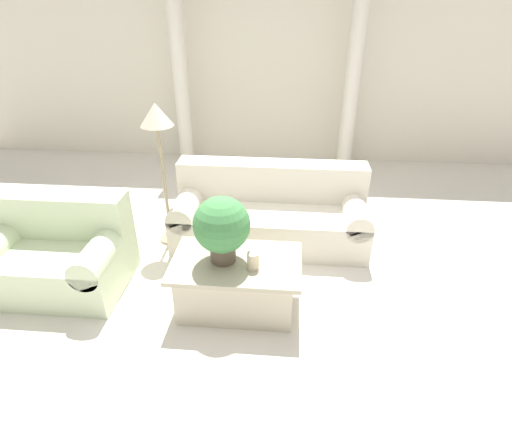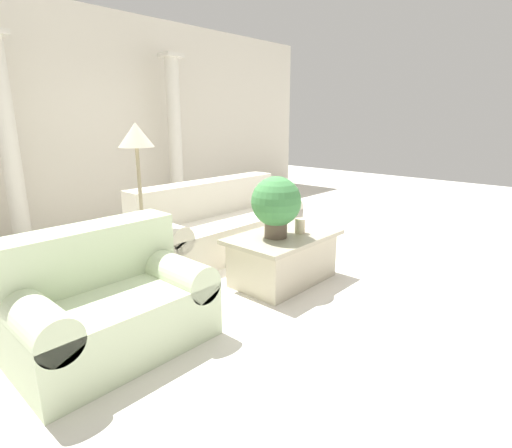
# 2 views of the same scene
# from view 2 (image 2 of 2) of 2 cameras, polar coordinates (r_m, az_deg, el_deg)

# --- Properties ---
(ground_plane) EXTENTS (16.00, 16.00, 0.00)m
(ground_plane) POSITION_cam_2_polar(r_m,az_deg,el_deg) (4.36, -0.91, -6.43)
(ground_plane) COLOR silver
(wall_back) EXTENTS (10.00, 0.06, 3.20)m
(wall_back) POSITION_cam_2_polar(r_m,az_deg,el_deg) (6.85, -22.81, 13.92)
(wall_back) COLOR silver
(wall_back) RESTS_ON ground_plane
(sofa_long) EXTENTS (2.11, 0.87, 0.84)m
(sofa_long) POSITION_cam_2_polar(r_m,az_deg,el_deg) (4.89, -5.29, -0.02)
(sofa_long) COLOR beige
(sofa_long) RESTS_ON ground_plane
(loveseat) EXTENTS (1.29, 0.87, 0.84)m
(loveseat) POSITION_cam_2_polar(r_m,az_deg,el_deg) (3.06, -20.57, -10.21)
(loveseat) COLOR beige
(loveseat) RESTS_ON ground_plane
(coffee_table) EXTENTS (1.11, 0.70, 0.48)m
(coffee_table) POSITION_cam_2_polar(r_m,az_deg,el_deg) (3.98, 3.88, -4.80)
(coffee_table) COLOR beige
(coffee_table) RESTS_ON ground_plane
(potted_plant) EXTENTS (0.47, 0.47, 0.58)m
(potted_plant) POSITION_cam_2_polar(r_m,az_deg,el_deg) (3.75, 2.89, 2.98)
(potted_plant) COLOR brown
(potted_plant) RESTS_ON coffee_table
(pillar_candle) EXTENTS (0.10, 0.10, 0.15)m
(pillar_candle) POSITION_cam_2_polar(r_m,az_deg,el_deg) (3.96, 6.29, -0.28)
(pillar_candle) COLOR beige
(pillar_candle) RESTS_ON coffee_table
(floor_lamp) EXTENTS (0.33, 0.33, 1.55)m
(floor_lamp) POSITION_cam_2_polar(r_m,az_deg,el_deg) (3.94, -16.65, 10.07)
(floor_lamp) COLOR gray
(floor_lamp) RESTS_ON ground_plane
(column_left) EXTENTS (0.31, 0.31, 2.60)m
(column_left) POSITION_cam_2_polar(r_m,az_deg,el_deg) (5.97, -31.92, 10.23)
(column_left) COLOR silver
(column_left) RESTS_ON ground_plane
(column_right) EXTENTS (0.31, 0.31, 2.60)m
(column_right) POSITION_cam_2_polar(r_m,az_deg,el_deg) (7.12, -11.53, 12.55)
(column_right) COLOR silver
(column_right) RESTS_ON ground_plane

